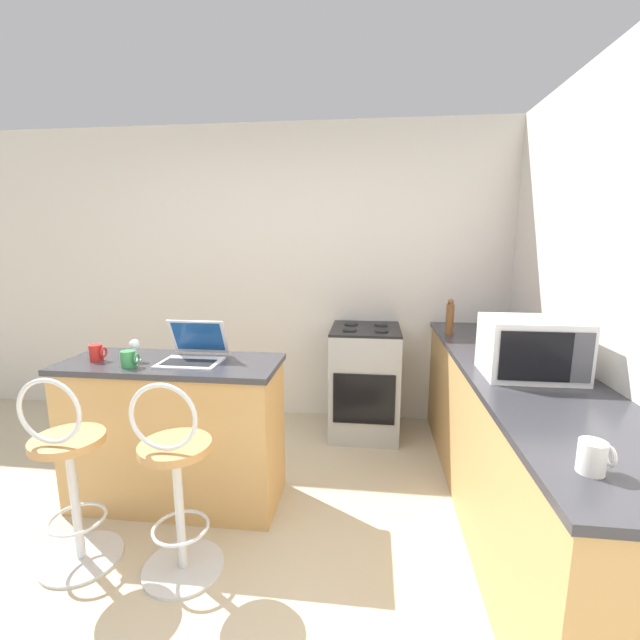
{
  "coord_description": "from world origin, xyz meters",
  "views": [
    {
      "loc": [
        0.72,
        -1.56,
        1.63
      ],
      "look_at": [
        0.34,
        1.66,
        1.01
      ],
      "focal_mm": 24.0,
      "sensor_mm": 36.0,
      "label": 1
    }
  ],
  "objects_px": {
    "bar_stool_far": "(176,485)",
    "pepper_mill": "(450,318)",
    "mug_white": "(593,457)",
    "microwave": "(531,348)",
    "mug_red": "(97,353)",
    "mug_green": "(129,359)",
    "laptop": "(194,351)",
    "bar_stool_near": "(70,477)",
    "stove_range": "(365,381)",
    "wine_glass_short": "(135,346)",
    "toaster": "(504,336)",
    "storage_jar": "(487,323)"
  },
  "relations": [
    {
      "from": "microwave",
      "to": "mug_green",
      "type": "xyz_separation_m",
      "value": [
        -2.21,
        -0.1,
        -0.11
      ]
    },
    {
      "from": "microwave",
      "to": "storage_jar",
      "type": "bearing_deg",
      "value": 88.31
    },
    {
      "from": "bar_stool_near",
      "to": "toaster",
      "type": "bearing_deg",
      "value": 24.94
    },
    {
      "from": "mug_white",
      "to": "storage_jar",
      "type": "xyz_separation_m",
      "value": [
        0.18,
        1.97,
        0.04
      ]
    },
    {
      "from": "bar_stool_near",
      "to": "toaster",
      "type": "distance_m",
      "value": 2.62
    },
    {
      "from": "bar_stool_far",
      "to": "wine_glass_short",
      "type": "bearing_deg",
      "value": 130.92
    },
    {
      "from": "toaster",
      "to": "mug_red",
      "type": "distance_m",
      "value": 2.55
    },
    {
      "from": "laptop",
      "to": "bar_stool_near",
      "type": "bearing_deg",
      "value": -123.98
    },
    {
      "from": "storage_jar",
      "to": "mug_red",
      "type": "relative_size",
      "value": 1.77
    },
    {
      "from": "pepper_mill",
      "to": "mug_green",
      "type": "distance_m",
      "value": 2.25
    },
    {
      "from": "toaster",
      "to": "stove_range",
      "type": "height_order",
      "value": "toaster"
    },
    {
      "from": "toaster",
      "to": "storage_jar",
      "type": "xyz_separation_m",
      "value": [
        0.01,
        0.45,
        -0.0
      ]
    },
    {
      "from": "bar_stool_near",
      "to": "storage_jar",
      "type": "distance_m",
      "value": 2.84
    },
    {
      "from": "stove_range",
      "to": "storage_jar",
      "type": "bearing_deg",
      "value": -9.63
    },
    {
      "from": "stove_range",
      "to": "storage_jar",
      "type": "distance_m",
      "value": 1.07
    },
    {
      "from": "bar_stool_near",
      "to": "pepper_mill",
      "type": "bearing_deg",
      "value": 36.57
    },
    {
      "from": "bar_stool_far",
      "to": "mug_red",
      "type": "relative_size",
      "value": 10.21
    },
    {
      "from": "storage_jar",
      "to": "pepper_mill",
      "type": "distance_m",
      "value": 0.28
    },
    {
      "from": "wine_glass_short",
      "to": "mug_red",
      "type": "bearing_deg",
      "value": -172.44
    },
    {
      "from": "microwave",
      "to": "pepper_mill",
      "type": "bearing_deg",
      "value": 103.86
    },
    {
      "from": "stove_range",
      "to": "mug_green",
      "type": "xyz_separation_m",
      "value": [
        -1.33,
        -1.25,
        0.5
      ]
    },
    {
      "from": "wine_glass_short",
      "to": "microwave",
      "type": "bearing_deg",
      "value": -0.61
    },
    {
      "from": "stove_range",
      "to": "bar_stool_far",
      "type": "bearing_deg",
      "value": -117.35
    },
    {
      "from": "mug_white",
      "to": "mug_green",
      "type": "relative_size",
      "value": 1.05
    },
    {
      "from": "microwave",
      "to": "wine_glass_short",
      "type": "bearing_deg",
      "value": 179.39
    },
    {
      "from": "toaster",
      "to": "mug_green",
      "type": "distance_m",
      "value": 2.32
    },
    {
      "from": "pepper_mill",
      "to": "wine_glass_short",
      "type": "bearing_deg",
      "value": -154.11
    },
    {
      "from": "microwave",
      "to": "mug_green",
      "type": "distance_m",
      "value": 2.21
    },
    {
      "from": "pepper_mill",
      "to": "stove_range",
      "type": "bearing_deg",
      "value": 166.09
    },
    {
      "from": "wine_glass_short",
      "to": "toaster",
      "type": "bearing_deg",
      "value": 13.0
    },
    {
      "from": "microwave",
      "to": "pepper_mill",
      "type": "xyz_separation_m",
      "value": [
        -0.24,
        0.99,
        -0.03
      ]
    },
    {
      "from": "bar_stool_near",
      "to": "mug_red",
      "type": "relative_size",
      "value": 10.21
    },
    {
      "from": "toaster",
      "to": "mug_red",
      "type": "bearing_deg",
      "value": -167.49
    },
    {
      "from": "toaster",
      "to": "mug_white",
      "type": "height_order",
      "value": "toaster"
    },
    {
      "from": "microwave",
      "to": "pepper_mill",
      "type": "height_order",
      "value": "microwave"
    },
    {
      "from": "bar_stool_far",
      "to": "mug_white",
      "type": "bearing_deg",
      "value": -15.4
    },
    {
      "from": "laptop",
      "to": "toaster",
      "type": "height_order",
      "value": "laptop"
    },
    {
      "from": "toaster",
      "to": "mug_red",
      "type": "relative_size",
      "value": 3.19
    },
    {
      "from": "bar_stool_near",
      "to": "stove_range",
      "type": "distance_m",
      "value": 2.21
    },
    {
      "from": "microwave",
      "to": "mug_red",
      "type": "height_order",
      "value": "microwave"
    },
    {
      "from": "pepper_mill",
      "to": "mug_red",
      "type": "xyz_separation_m",
      "value": [
        -2.22,
        -1.0,
        -0.08
      ]
    },
    {
      "from": "mug_green",
      "to": "mug_red",
      "type": "distance_m",
      "value": 0.28
    },
    {
      "from": "bar_stool_far",
      "to": "microwave",
      "type": "relative_size",
      "value": 2.11
    },
    {
      "from": "mug_red",
      "to": "mug_green",
      "type": "bearing_deg",
      "value": -19.91
    },
    {
      "from": "bar_stool_far",
      "to": "microwave",
      "type": "xyz_separation_m",
      "value": [
        1.75,
        0.54,
        0.59
      ]
    },
    {
      "from": "toaster",
      "to": "storage_jar",
      "type": "distance_m",
      "value": 0.45
    },
    {
      "from": "microwave",
      "to": "stove_range",
      "type": "bearing_deg",
      "value": 127.48
    },
    {
      "from": "bar_stool_far",
      "to": "pepper_mill",
      "type": "xyz_separation_m",
      "value": [
        1.51,
        1.53,
        0.56
      ]
    },
    {
      "from": "storage_jar",
      "to": "mug_red",
      "type": "xyz_separation_m",
      "value": [
        -2.5,
        -1.0,
        -0.04
      ]
    },
    {
      "from": "laptop",
      "to": "mug_green",
      "type": "relative_size",
      "value": 3.56
    }
  ]
}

